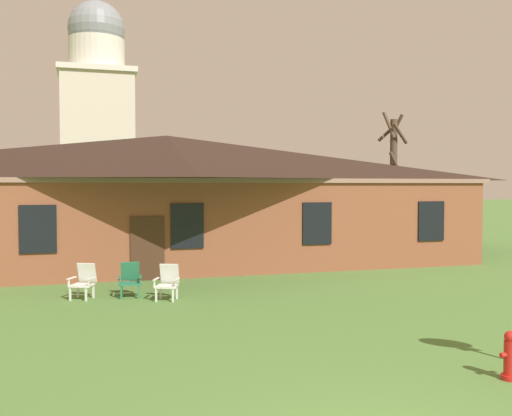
{
  "coord_description": "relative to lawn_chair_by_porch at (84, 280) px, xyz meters",
  "views": [
    {
      "loc": [
        -3.18,
        -5.35,
        3.11
      ],
      "look_at": [
        0.87,
        8.33,
        2.55
      ],
      "focal_mm": 40.08,
      "sensor_mm": 36.0,
      "label": 1
    }
  ],
  "objects": [
    {
      "name": "lawn_chair_near_door",
      "position": [
        1.24,
        -0.1,
        0.0
      ],
      "size": [
        0.68,
        0.71,
        0.96
      ],
      "color": "#28704C",
      "rests_on": "ground"
    },
    {
      "name": "dome_tower",
      "position": [
        0.85,
        25.22,
        7.07
      ],
      "size": [
        5.18,
        5.18,
        16.76
      ],
      "color": "beige",
      "rests_on": "ground"
    },
    {
      "name": "bare_tree_beside_building",
      "position": [
        14.82,
        9.15,
        3.11
      ],
      "size": [
        1.25,
        1.3,
        6.79
      ],
      "color": "brown",
      "rests_on": "ground"
    },
    {
      "name": "brick_building",
      "position": [
        3.3,
        7.54,
        2.14
      ],
      "size": [
        24.22,
        10.4,
        5.18
      ],
      "color": "brown",
      "rests_on": "ground"
    },
    {
      "name": "lawn_chair_left_end",
      "position": [
        2.2,
        -0.8,
        0.0
      ],
      "size": [
        0.78,
        0.83,
        0.96
      ],
      "color": "silver",
      "rests_on": "ground"
    },
    {
      "name": "lawn_chair_by_porch",
      "position": [
        0.0,
        0.0,
        0.0
      ],
      "size": [
        0.81,
        0.85,
        0.96
      ],
      "color": "silver",
      "rests_on": "ground"
    },
    {
      "name": "fire_hydrant",
      "position": [
        6.58,
        -8.81,
        -0.12
      ],
      "size": [
        0.36,
        0.28,
        0.79
      ],
      "color": "red",
      "rests_on": "ground"
    }
  ]
}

